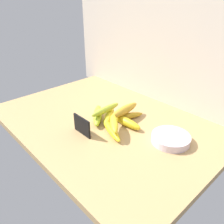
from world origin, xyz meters
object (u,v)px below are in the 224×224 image
object	(u,v)px
banana_2	(109,116)
fruit_bowl	(171,139)
banana_0	(125,117)
banana_7	(114,123)
banana_1	(127,122)
banana_6	(125,110)
banana_5	(106,109)
banana_4	(98,115)
banana_3	(111,130)
chalkboard_sign	(82,126)

from	to	relation	value
banana_2	fruit_bowl	bearing A→B (deg)	11.70
banana_0	banana_7	distance (cm)	14.12
banana_1	banana_0	bearing A→B (deg)	142.15
banana_6	banana_7	world-z (taller)	banana_6
banana_1	banana_5	xyz separation A→B (cm)	(-11.58, -3.22, 3.55)
banana_4	banana_1	bearing A→B (deg)	21.76
banana_1	banana_3	size ratio (longest dim) A/B	0.85
banana_2	banana_3	bearing A→B (deg)	-37.85
banana_2	banana_7	world-z (taller)	banana_7
banana_2	banana_6	distance (cm)	8.41
chalkboard_sign	banana_3	bearing A→B (deg)	48.10
banana_1	banana_6	xyz separation A→B (cm)	(-5.22, 3.76, 3.30)
chalkboard_sign	banana_7	bearing A→B (deg)	48.05
banana_1	banana_7	xyz separation A→B (cm)	(0.36, -8.80, 3.21)
banana_5	banana_6	world-z (taller)	banana_6
banana_4	banana_6	xyz separation A→B (cm)	(9.46, 9.62, 3.23)
chalkboard_sign	banana_1	distance (cm)	21.47
banana_1	banana_7	world-z (taller)	banana_7
banana_2	banana_3	size ratio (longest dim) A/B	0.92
chalkboard_sign	fruit_bowl	xyz separation A→B (cm)	(30.69, 23.74, -2.20)
banana_3	banana_5	xyz separation A→B (cm)	(-11.11, 6.48, 3.85)
chalkboard_sign	fruit_bowl	size ratio (longest dim) A/B	0.67
banana_2	banana_7	xyz separation A→B (cm)	(10.51, -6.63, 3.26)
banana_1	banana_5	bearing A→B (deg)	-164.44
banana_0	banana_1	world-z (taller)	banana_1
chalkboard_sign	banana_2	world-z (taller)	chalkboard_sign
banana_1	banana_7	distance (cm)	9.37
banana_6	fruit_bowl	bearing A→B (deg)	1.36
banana_5	banana_0	bearing A→B (deg)	46.46
chalkboard_sign	banana_5	world-z (taller)	chalkboard_sign
fruit_bowl	banana_6	bearing A→B (deg)	-178.64
banana_1	banana_6	bearing A→B (deg)	144.26
fruit_bowl	banana_0	world-z (taller)	same
banana_3	banana_1	bearing A→B (deg)	87.23
banana_7	fruit_bowl	bearing A→B (deg)	31.88
banana_3	banana_5	distance (cm)	13.42
banana_1	banana_4	size ratio (longest dim) A/B	0.79
banana_1	banana_2	xyz separation A→B (cm)	(-10.16, -2.17, -0.05)
chalkboard_sign	banana_2	bearing A→B (deg)	93.44
banana_2	banana_5	world-z (taller)	banana_5
banana_7	banana_3	bearing A→B (deg)	-132.46
chalkboard_sign	banana_4	size ratio (longest dim) A/B	0.54
banana_5	banana_3	bearing A→B (deg)	-30.25
banana_0	banana_2	bearing A→B (deg)	-131.33
banana_0	banana_4	world-z (taller)	banana_4
fruit_bowl	banana_5	world-z (taller)	banana_5
banana_3	banana_4	size ratio (longest dim) A/B	0.93
banana_0	banana_2	size ratio (longest dim) A/B	1.10
banana_2	banana_4	distance (cm)	5.84
banana_2	banana_3	distance (cm)	12.27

